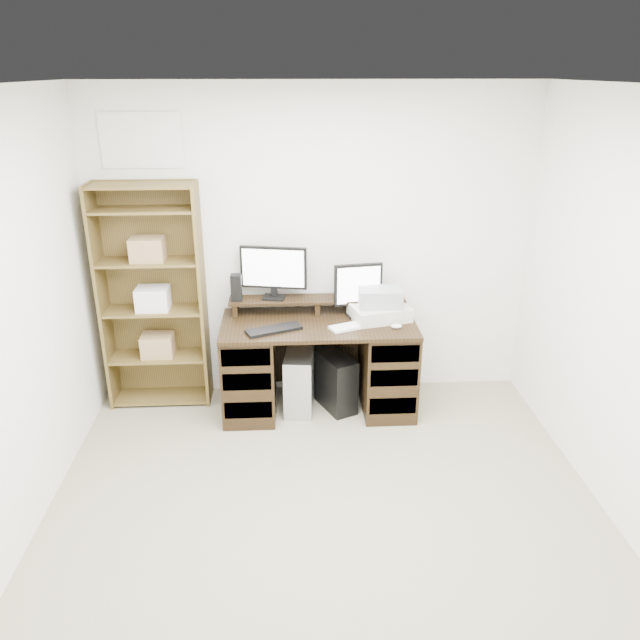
{
  "coord_description": "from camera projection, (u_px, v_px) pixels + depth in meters",
  "views": [
    {
      "loc": [
        -0.22,
        -2.82,
        2.58
      ],
      "look_at": [
        0.03,
        1.43,
        0.85
      ],
      "focal_mm": 35.0,
      "sensor_mm": 36.0,
      "label": 1
    }
  ],
  "objects": [
    {
      "name": "monitor_small",
      "position": [
        358.0,
        288.0,
        4.88
      ],
      "size": [
        0.38,
        0.17,
        0.42
      ],
      "rotation": [
        0.0,
        0.0,
        0.15
      ],
      "color": "black",
      "rests_on": "desk"
    },
    {
      "name": "desk",
      "position": [
        318.0,
        363.0,
        4.96
      ],
      "size": [
        1.5,
        0.7,
        0.75
      ],
      "color": "black",
      "rests_on": "ground"
    },
    {
      "name": "speaker",
      "position": [
        236.0,
        287.0,
        4.89
      ],
      "size": [
        0.09,
        0.09,
        0.21
      ],
      "primitive_type": "cube",
      "rotation": [
        0.0,
        0.0,
        -0.02
      ],
      "color": "black",
      "rests_on": "riser_shelf"
    },
    {
      "name": "monitor_wide",
      "position": [
        273.0,
        270.0,
        4.89
      ],
      "size": [
        0.52,
        0.17,
        0.42
      ],
      "rotation": [
        0.0,
        0.0,
        -0.19
      ],
      "color": "black",
      "rests_on": "riser_shelf"
    },
    {
      "name": "room",
      "position": [
        331.0,
        353.0,
        3.12
      ],
      "size": [
        3.54,
        4.04,
        2.54
      ],
      "color": "gray",
      "rests_on": "ground"
    },
    {
      "name": "printer",
      "position": [
        379.0,
        312.0,
        4.87
      ],
      "size": [
        0.5,
        0.42,
        0.11
      ],
      "primitive_type": "cube",
      "rotation": [
        0.0,
        0.0,
        0.24
      ],
      "color": "beige",
      "rests_on": "desk"
    },
    {
      "name": "tower_black",
      "position": [
        334.0,
        381.0,
        5.04
      ],
      "size": [
        0.36,
        0.49,
        0.45
      ],
      "rotation": [
        0.0,
        0.0,
        0.42
      ],
      "color": "black",
      "rests_on": "ground"
    },
    {
      "name": "tower_silver",
      "position": [
        300.0,
        379.0,
        5.03
      ],
      "size": [
        0.27,
        0.51,
        0.49
      ],
      "primitive_type": "cube",
      "rotation": [
        0.0,
        0.0,
        -0.11
      ],
      "color": "#B1B4B8",
      "rests_on": "ground"
    },
    {
      "name": "keyboard_black",
      "position": [
        274.0,
        330.0,
        4.65
      ],
      "size": [
        0.44,
        0.29,
        0.02
      ],
      "primitive_type": "cube",
      "rotation": [
        0.0,
        0.0,
        0.39
      ],
      "color": "black",
      "rests_on": "desk"
    },
    {
      "name": "keyboard_white",
      "position": [
        356.0,
        325.0,
        4.73
      ],
      "size": [
        0.43,
        0.28,
        0.02
      ],
      "primitive_type": "cube",
      "rotation": [
        0.0,
        0.0,
        0.4
      ],
      "color": "white",
      "rests_on": "desk"
    },
    {
      "name": "bookshelf",
      "position": [
        153.0,
        295.0,
        4.89
      ],
      "size": [
        0.8,
        0.3,
        1.8
      ],
      "color": "brown",
      "rests_on": "ground"
    },
    {
      "name": "basket",
      "position": [
        380.0,
        297.0,
        4.82
      ],
      "size": [
        0.34,
        0.25,
        0.14
      ],
      "primitive_type": "cube",
      "rotation": [
        0.0,
        0.0,
        -0.03
      ],
      "color": "#959A9F",
      "rests_on": "printer"
    },
    {
      "name": "mouse",
      "position": [
        397.0,
        326.0,
        4.7
      ],
      "size": [
        0.09,
        0.07,
        0.03
      ],
      "primitive_type": "ellipsoid",
      "rotation": [
        0.0,
        0.0,
        -0.14
      ],
      "color": "white",
      "rests_on": "desk"
    },
    {
      "name": "riser_shelf",
      "position": [
        317.0,
        301.0,
        4.99
      ],
      "size": [
        1.4,
        0.22,
        0.12
      ],
      "color": "black",
      "rests_on": "desk"
    }
  ]
}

